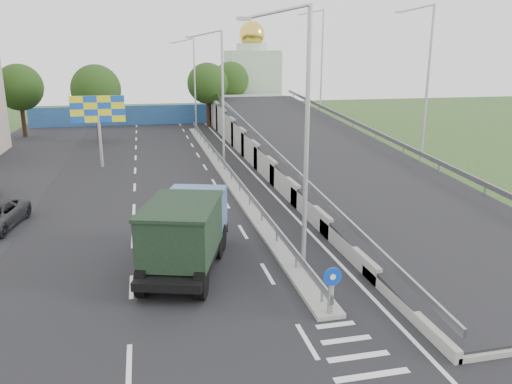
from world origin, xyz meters
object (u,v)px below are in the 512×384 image
object	(u,v)px
lamp_post_mid	(220,91)
dump_truck	(187,229)
lamp_post_near	(302,129)
billboard	(98,113)
sign_bollard	(331,290)
church	(252,77)
lamp_post_far	(193,79)

from	to	relation	value
lamp_post_mid	dump_truck	distance (m)	19.54
lamp_post_near	billboard	distance (m)	23.87
sign_bollard	dump_truck	size ratio (longest dim) A/B	0.23
sign_bollard	lamp_post_near	bearing A→B (deg)	88.36
sign_bollard	church	distance (m)	58.84
sign_bollard	lamp_post_mid	xyz separation A→B (m)	(0.11, 23.83, 4.77)
billboard	dump_truck	xyz separation A→B (m)	(4.76, -20.59, -2.52)
dump_truck	billboard	bearing A→B (deg)	120.41
lamp_post_mid	billboard	xyz separation A→B (m)	(-9.11, 2.00, -1.62)
lamp_post_near	lamp_post_mid	xyz separation A→B (m)	(0.00, 20.00, 0.00)
lamp_post_near	church	distance (m)	54.90
sign_bollard	lamp_post_mid	world-z (taller)	lamp_post_mid
billboard	sign_bollard	bearing A→B (deg)	-70.79
lamp_post_near	sign_bollard	bearing A→B (deg)	-91.64
church	dump_truck	xyz separation A→B (m)	(-14.24, -52.59, -3.65)
sign_bollard	billboard	xyz separation A→B (m)	(-9.00, 25.83, 3.15)
lamp_post_mid	church	bearing A→B (deg)	73.78
sign_bollard	lamp_post_near	world-z (taller)	lamp_post_near
sign_bollard	lamp_post_mid	bearing A→B (deg)	89.74
lamp_post_far	church	world-z (taller)	church
lamp_post_near	lamp_post_mid	size ratio (longest dim) A/B	1.00
sign_bollard	lamp_post_far	size ratio (longest dim) A/B	0.17
lamp_post_mid	church	world-z (taller)	church
sign_bollard	church	world-z (taller)	church
lamp_post_mid	billboard	world-z (taller)	lamp_post_mid
sign_bollard	church	xyz separation A→B (m)	(10.00, 57.83, 4.28)
sign_bollard	lamp_post_far	distance (m)	44.08
lamp_post_mid	lamp_post_far	world-z (taller)	same
lamp_post_mid	church	xyz separation A→B (m)	(9.89, 34.00, -0.50)
lamp_post_near	billboard	size ratio (longest dim) A/B	1.83
lamp_post_far	billboard	bearing A→B (deg)	-116.84
lamp_post_near	lamp_post_mid	bearing A→B (deg)	90.00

